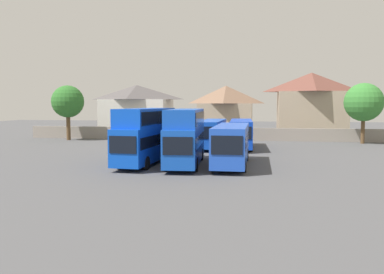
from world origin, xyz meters
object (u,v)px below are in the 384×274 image
(tree_behind_wall, at_px, (68,102))
(tree_left_of_lot, at_px, (364,102))
(bus_6, at_px, (241,132))
(house_terrace_right, at_px, (311,104))
(bus_5, at_px, (212,132))
(house_terrace_left, at_px, (137,110))
(bus_1, at_px, (146,133))
(bus_3, at_px, (232,143))
(bus_2, at_px, (185,134))
(house_terrace_centre, at_px, (226,110))
(bus_4, at_px, (182,131))

(tree_behind_wall, bearing_deg, tree_left_of_lot, 1.41)
(bus_6, relative_size, house_terrace_right, 0.98)
(bus_5, xyz_separation_m, house_terrace_left, (-14.36, 17.60, 2.35))
(bus_1, distance_m, bus_3, 7.44)
(bus_5, height_order, house_terrace_right, house_terrace_right)
(bus_2, distance_m, bus_5, 14.05)
(bus_1, distance_m, tree_behind_wall, 27.31)
(bus_2, distance_m, house_terrace_right, 36.00)
(house_terrace_centre, bearing_deg, tree_behind_wall, -152.18)
(bus_6, distance_m, house_terrace_left, 25.14)
(bus_1, distance_m, bus_6, 15.64)
(bus_4, bearing_deg, tree_behind_wall, -114.38)
(bus_2, bearing_deg, bus_4, -171.91)
(bus_4, relative_size, tree_left_of_lot, 1.41)
(bus_4, height_order, house_terrace_centre, house_terrace_centre)
(bus_5, distance_m, tree_left_of_lot, 21.02)
(house_terrace_left, bearing_deg, tree_behind_wall, -125.09)
(house_terrace_right, bearing_deg, tree_behind_wall, -161.87)
(bus_1, relative_size, bus_6, 1.01)
(tree_left_of_lot, bearing_deg, bus_5, -156.22)
(bus_1, relative_size, bus_3, 1.02)
(tree_left_of_lot, height_order, tree_behind_wall, tree_left_of_lot)
(bus_4, xyz_separation_m, house_terrace_centre, (3.90, 18.71, 2.22))
(bus_6, relative_size, house_terrace_centre, 1.19)
(tree_left_of_lot, distance_m, tree_behind_wall, 40.53)
(house_terrace_right, distance_m, tree_behind_wall, 37.06)
(bus_1, bearing_deg, house_terrace_left, -158.13)
(bus_2, relative_size, bus_3, 1.00)
(bus_3, distance_m, house_terrace_centre, 32.75)
(house_terrace_right, bearing_deg, bus_3, -107.92)
(house_terrace_centre, distance_m, tree_left_of_lot, 21.51)
(bus_1, relative_size, tree_behind_wall, 1.35)
(bus_6, distance_m, house_terrace_right, 21.74)
(bus_1, height_order, house_terrace_centre, house_terrace_centre)
(bus_1, xyz_separation_m, bus_4, (0.60, 13.75, -0.78))
(bus_4, xyz_separation_m, house_terrace_left, (-10.69, 17.45, 2.29))
(bus_2, relative_size, house_terrace_left, 0.92)
(bus_1, relative_size, bus_4, 0.95)
(bus_6, bearing_deg, bus_5, -92.25)
(bus_1, height_order, house_terrace_left, house_terrace_left)
(house_terrace_left, relative_size, house_terrace_centre, 1.26)
(house_terrace_centre, height_order, tree_behind_wall, house_terrace_centre)
(bus_3, bearing_deg, house_terrace_left, -150.51)
(bus_1, bearing_deg, bus_3, 93.17)
(house_terrace_left, xyz_separation_m, tree_behind_wall, (-7.20, -10.25, 1.27))
(bus_5, bearing_deg, bus_6, 90.92)
(house_terrace_left, bearing_deg, house_terrace_centre, 4.91)
(bus_3, relative_size, bus_6, 0.99)
(bus_2, xyz_separation_m, bus_3, (3.87, 0.30, -0.73))
(bus_3, xyz_separation_m, house_terrace_centre, (-2.89, 32.55, 2.21))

